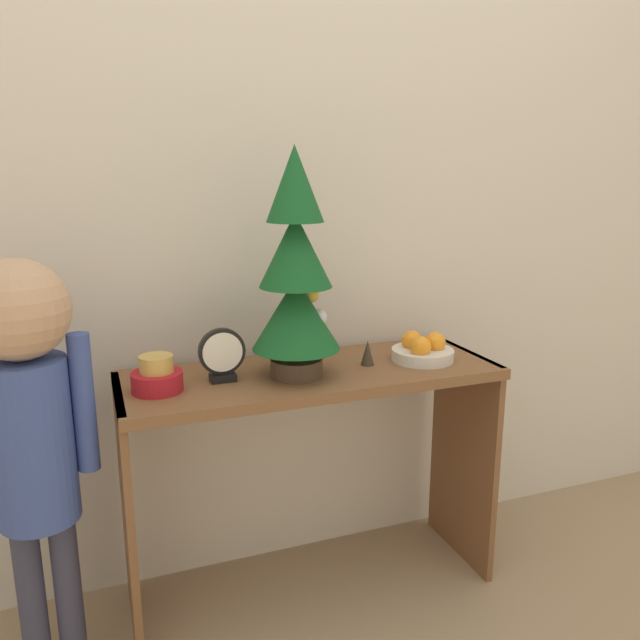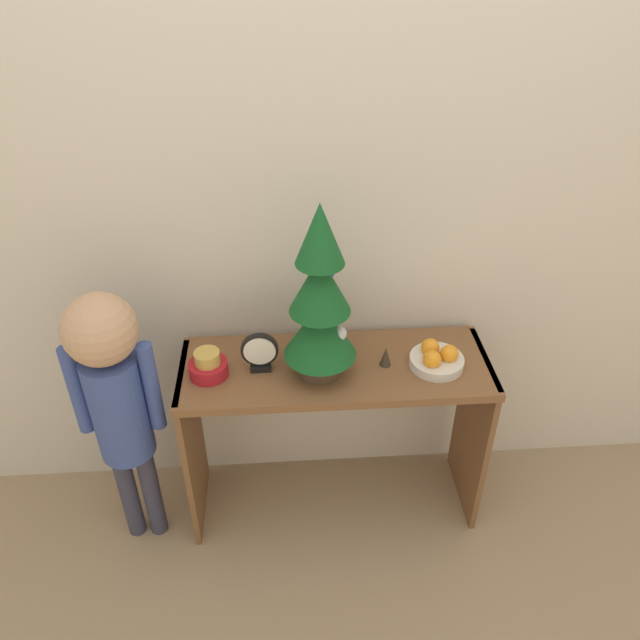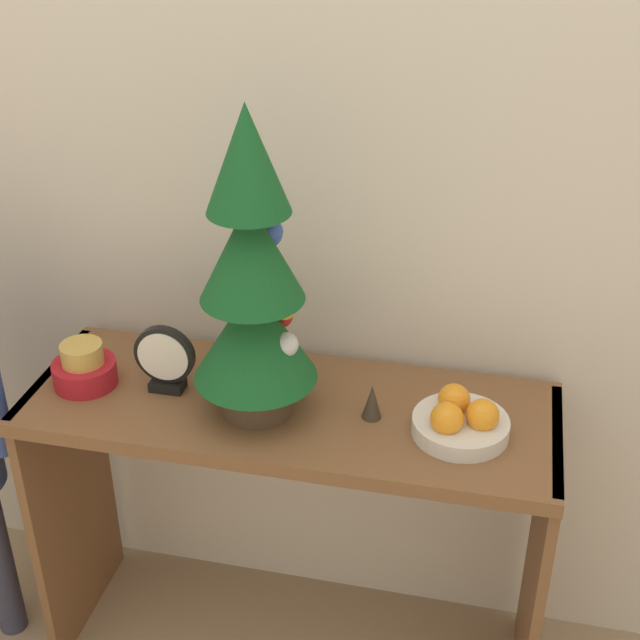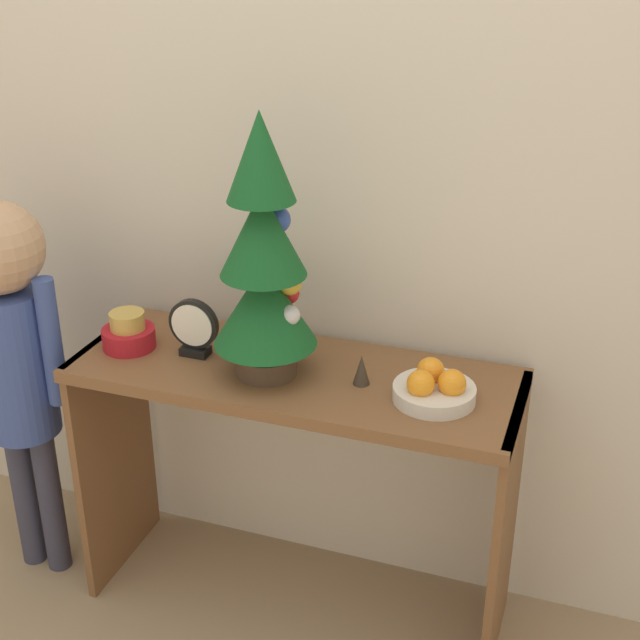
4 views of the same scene
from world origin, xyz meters
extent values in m
plane|color=#997F60|center=(0.00, 0.00, 0.00)|extent=(12.00, 12.00, 0.00)
cube|color=beige|center=(0.00, 0.43, 1.25)|extent=(7.00, 0.05, 2.50)
cube|color=brown|center=(0.00, 0.19, 0.67)|extent=(1.05, 0.38, 0.03)
cube|color=brown|center=(-0.51, 0.19, 0.34)|extent=(0.02, 0.35, 0.69)
cube|color=brown|center=(0.51, 0.19, 0.34)|extent=(0.02, 0.35, 0.69)
cylinder|color=#4C3828|center=(-0.05, 0.16, 0.71)|extent=(0.14, 0.14, 0.05)
cylinder|color=brown|center=(-0.05, 0.16, 0.76)|extent=(0.02, 0.02, 0.04)
cone|color=#145123|center=(-0.05, 0.16, 0.86)|extent=(0.23, 0.23, 0.19)
cone|color=#145123|center=(-0.05, 0.16, 1.03)|extent=(0.19, 0.19, 0.19)
cone|color=#145123|center=(-0.05, 0.16, 1.19)|extent=(0.15, 0.15, 0.19)
sphere|color=silver|center=(0.01, 0.15, 0.84)|extent=(0.05, 0.05, 0.05)
sphere|color=gold|center=(-0.01, 0.19, 0.90)|extent=(0.05, 0.05, 0.05)
sphere|color=red|center=(-0.02, 0.22, 0.86)|extent=(0.05, 0.05, 0.05)
sphere|color=#2D4CA8|center=(-0.04, 0.20, 1.05)|extent=(0.06, 0.06, 0.06)
cylinder|color=silver|center=(0.34, 0.16, 0.70)|extent=(0.18, 0.18, 0.03)
sphere|color=orange|center=(0.37, 0.16, 0.74)|extent=(0.06, 0.06, 0.06)
sphere|color=orange|center=(0.32, 0.20, 0.74)|extent=(0.06, 0.06, 0.06)
sphere|color=orange|center=(0.31, 0.13, 0.74)|extent=(0.06, 0.06, 0.06)
cylinder|color=#AD1923|center=(-0.42, 0.17, 0.71)|extent=(0.13, 0.13, 0.05)
cylinder|color=gold|center=(-0.42, 0.17, 0.76)|extent=(0.08, 0.08, 0.04)
cube|color=black|center=(-0.25, 0.18, 0.70)|extent=(0.07, 0.04, 0.02)
cylinder|color=black|center=(-0.25, 0.18, 0.77)|extent=(0.12, 0.02, 0.12)
cylinder|color=white|center=(-0.25, 0.17, 0.77)|extent=(0.10, 0.00, 0.10)
cone|color=#382D23|center=(0.17, 0.18, 0.72)|extent=(0.04, 0.04, 0.07)
cylinder|color=#38384C|center=(-0.75, 0.10, 0.22)|extent=(0.06, 0.06, 0.43)
cylinder|color=#38384C|center=(-0.67, 0.10, 0.22)|extent=(0.06, 0.06, 0.43)
cylinder|color=#384C93|center=(-0.71, 0.10, 0.62)|extent=(0.18, 0.18, 0.39)
sphere|color=tan|center=(-0.71, 0.10, 0.93)|extent=(0.23, 0.23, 0.23)
cylinder|color=#384C93|center=(-0.59, 0.10, 0.70)|extent=(0.05, 0.05, 0.33)
camera|label=1|loc=(-0.56, -1.36, 1.22)|focal=35.00mm
camera|label=2|loc=(-0.16, -1.43, 2.00)|focal=35.00mm
camera|label=3|loc=(0.37, -1.20, 1.69)|focal=50.00mm
camera|label=4|loc=(0.66, -1.50, 1.67)|focal=50.00mm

